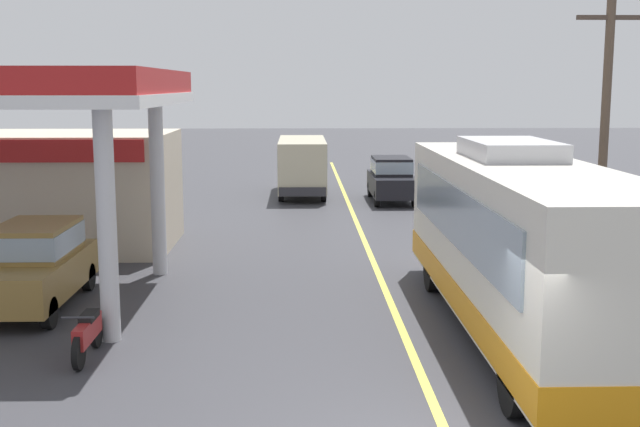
% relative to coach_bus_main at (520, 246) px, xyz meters
% --- Properties ---
extents(ground, '(120.00, 120.00, 0.00)m').
position_rel_coach_bus_main_xyz_m(ground, '(-2.21, 14.83, -1.72)').
color(ground, '#38383D').
extents(lane_divider_stripe, '(0.16, 50.00, 0.01)m').
position_rel_coach_bus_main_xyz_m(lane_divider_stripe, '(-2.21, 9.83, -1.72)').
color(lane_divider_stripe, '#D8CC4C').
rests_on(lane_divider_stripe, ground).
extents(coach_bus_main, '(2.60, 11.04, 3.69)m').
position_rel_coach_bus_main_xyz_m(coach_bus_main, '(0.00, 0.00, 0.00)').
color(coach_bus_main, silver).
rests_on(coach_bus_main, ground).
extents(gas_station_roadside, '(9.10, 11.95, 5.10)m').
position_rel_coach_bus_main_xyz_m(gas_station_roadside, '(-11.49, 6.65, 0.91)').
color(gas_station_roadside, '#B21E1E').
rests_on(gas_station_roadside, ground).
extents(car_at_pump, '(1.70, 4.20, 1.82)m').
position_rel_coach_bus_main_xyz_m(car_at_pump, '(-9.95, 2.13, -0.71)').
color(car_at_pump, olive).
rests_on(car_at_pump, ground).
extents(minibus_opposing_lane, '(2.04, 6.13, 2.44)m').
position_rel_coach_bus_main_xyz_m(minibus_opposing_lane, '(-4.09, 19.97, -0.25)').
color(minibus_opposing_lane, '#BFB799').
rests_on(minibus_opposing_lane, ground).
extents(motorcycle_parked_forecourt, '(0.55, 1.80, 0.92)m').
position_rel_coach_bus_main_xyz_m(motorcycle_parked_forecourt, '(-7.98, -1.21, -1.28)').
color(motorcycle_parked_forecourt, black).
rests_on(motorcycle_parked_forecourt, ground).
extents(pedestrian_near_pump, '(0.55, 0.22, 1.66)m').
position_rel_coach_bus_main_xyz_m(pedestrian_near_pump, '(-9.86, 3.64, -0.79)').
color(pedestrian_near_pump, '#33333F').
rests_on(pedestrian_near_pump, ground).
extents(car_trailing_behind_bus, '(1.70, 4.20, 1.82)m').
position_rel_coach_bus_main_xyz_m(car_trailing_behind_bus, '(-0.39, 17.97, -0.71)').
color(car_trailing_behind_bus, black).
rests_on(car_trailing_behind_bus, ground).
extents(utility_pole_roadside, '(1.80, 0.24, 7.13)m').
position_rel_coach_bus_main_xyz_m(utility_pole_roadside, '(3.98, 6.42, 2.02)').
color(utility_pole_roadside, brown).
rests_on(utility_pole_roadside, ground).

